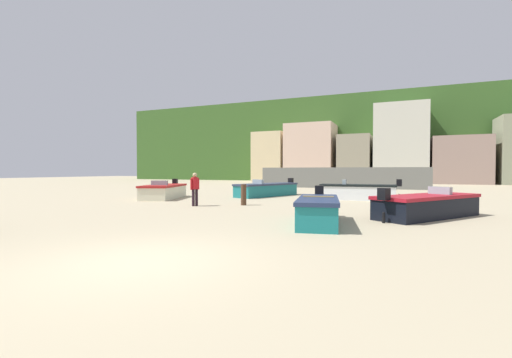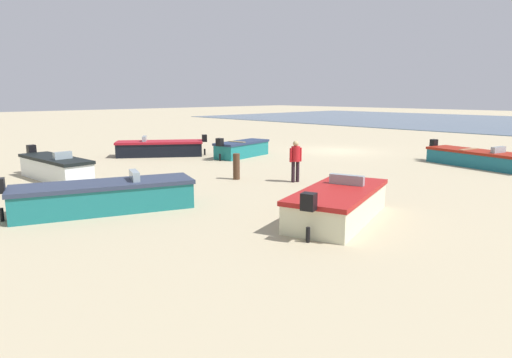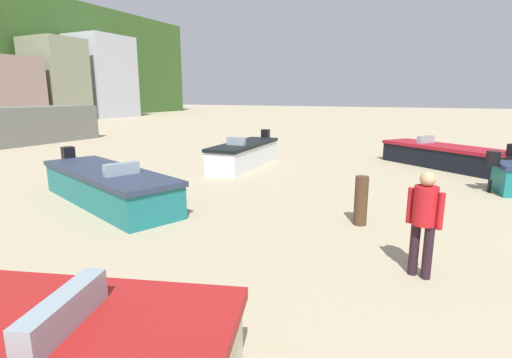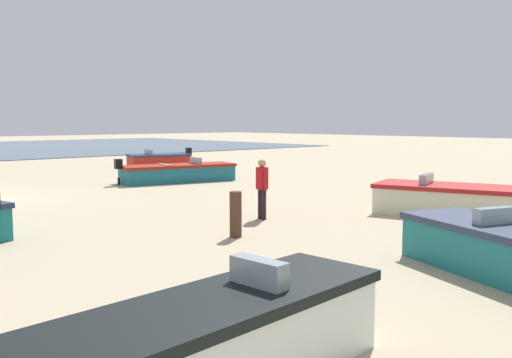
% 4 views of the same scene
% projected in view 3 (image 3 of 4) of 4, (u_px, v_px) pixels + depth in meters
% --- Properties ---
extents(townhouse_right, '(4.69, 5.27, 8.47)m').
position_uv_depth(townhouse_right, '(56.00, 80.00, 41.02)').
color(townhouse_right, gray).
rests_on(townhouse_right, ground).
extents(townhouse_far_right, '(6.37, 5.55, 9.53)m').
position_uv_depth(townhouse_far_right, '(103.00, 77.00, 46.69)').
color(townhouse_far_right, '#B3B7C1').
rests_on(townhouse_far_right, ground).
extents(boat_white_0, '(4.57, 1.49, 1.24)m').
position_uv_depth(boat_white_0, '(244.00, 154.00, 14.63)').
color(boat_white_0, white).
rests_on(boat_white_0, ground).
extents(boat_black_3, '(3.90, 4.67, 1.15)m').
position_uv_depth(boat_black_3, '(443.00, 156.00, 14.57)').
color(boat_black_3, black).
rests_on(boat_black_3, ground).
extents(boat_teal_4, '(3.10, 5.31, 1.18)m').
position_uv_depth(boat_teal_4, '(108.00, 186.00, 9.71)').
color(boat_teal_4, '#1A6E70').
rests_on(boat_teal_4, ground).
extents(mooring_post_near_water, '(0.27, 0.27, 1.04)m').
position_uv_depth(mooring_post_near_water, '(361.00, 201.00, 8.06)').
color(mooring_post_near_water, '#4A3121').
rests_on(mooring_post_near_water, ground).
extents(beach_walker_foreground, '(0.43, 0.53, 1.62)m').
position_uv_depth(beach_walker_foreground, '(424.00, 216.00, 5.64)').
color(beach_walker_foreground, black).
rests_on(beach_walker_foreground, ground).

